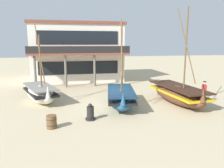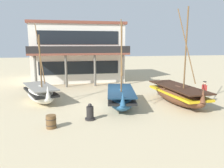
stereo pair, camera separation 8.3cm
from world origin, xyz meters
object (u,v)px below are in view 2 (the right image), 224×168
harbor_building_main (77,52)px  fishing_boat_near_left (121,97)px  fisherman_by_hull (204,93)px  wooden_barrel (51,122)px  fishing_boat_far_right (40,93)px  capstan_winch (90,113)px  fishing_boat_centre_large (178,94)px

harbor_building_main → fishing_boat_near_left: bearing=-80.4°
fishing_boat_near_left → harbor_building_main: size_ratio=0.56×
fishing_boat_near_left → fisherman_by_hull: 6.12m
fishing_boat_near_left → wooden_barrel: (-4.54, -3.20, -0.32)m
wooden_barrel → fishing_boat_near_left: bearing=35.2°
fishing_boat_far_right → wooden_barrel: (1.10, -5.74, -0.33)m
wooden_barrel → capstan_winch: bearing=22.7°
fishing_boat_centre_large → harbor_building_main: fishing_boat_centre_large is taller
fishing_boat_centre_large → capstan_winch: (-6.71, -2.25, -0.33)m
capstan_winch → wooden_barrel: 2.31m
fishing_boat_near_left → harbor_building_main: bearing=99.6°
fisherman_by_hull → harbor_building_main: 16.22m
fishing_boat_far_right → capstan_winch: 5.84m
wooden_barrel → harbor_building_main: (2.33, 16.30, 3.02)m
capstan_winch → harbor_building_main: (0.20, 15.41, 2.98)m
fishing_boat_near_left → fisherman_by_hull: bearing=-5.7°
fishing_boat_far_right → capstan_winch: bearing=-56.3°
fisherman_by_hull → harbor_building_main: size_ratio=0.16×
fishing_boat_near_left → wooden_barrel: 5.56m
capstan_winch → wooden_barrel: bearing=-157.3°
fishing_boat_centre_large → wooden_barrel: 9.39m
harbor_building_main → fishing_boat_far_right: bearing=-108.0°
fishing_boat_centre_large → wooden_barrel: size_ratio=9.73×
fishing_boat_centre_large → fishing_boat_far_right: size_ratio=1.18×
fisherman_by_hull → capstan_winch: fisherman_by_hull is taller
fishing_boat_near_left → capstan_winch: (-2.41, -2.31, -0.28)m
fishing_boat_near_left → harbor_building_main: 13.56m
fisherman_by_hull → capstan_winch: size_ratio=1.72×
fishing_boat_centre_large → wooden_barrel: (-8.84, -3.14, -0.37)m
fishing_boat_far_right → wooden_barrel: bearing=-79.1°
fishing_boat_centre_large → harbor_building_main: 14.92m
fisherman_by_hull → wooden_barrel: (-10.62, -2.59, -0.48)m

